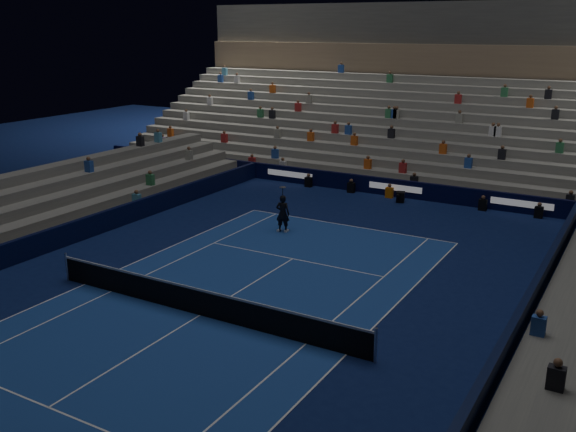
# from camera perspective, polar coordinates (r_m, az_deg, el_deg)

# --- Properties ---
(ground) EXTENTS (90.00, 90.00, 0.00)m
(ground) POSITION_cam_1_polar(r_m,az_deg,el_deg) (22.42, -7.77, -8.70)
(ground) COLOR #0B1745
(ground) RESTS_ON ground
(court_surface) EXTENTS (10.97, 23.77, 0.01)m
(court_surface) POSITION_cam_1_polar(r_m,az_deg,el_deg) (22.41, -7.77, -8.69)
(court_surface) COLOR navy
(court_surface) RESTS_ON ground
(sponsor_barrier_far) EXTENTS (44.00, 0.25, 1.00)m
(sponsor_barrier_far) POSITION_cam_1_polar(r_m,az_deg,el_deg) (37.74, 9.53, 2.47)
(sponsor_barrier_far) COLOR black
(sponsor_barrier_far) RESTS_ON ground
(sponsor_barrier_east) EXTENTS (0.25, 37.00, 1.00)m
(sponsor_barrier_east) POSITION_cam_1_polar(r_m,az_deg,el_deg) (18.50, 17.48, -13.38)
(sponsor_barrier_east) COLOR #081133
(sponsor_barrier_east) RESTS_ON ground
(sponsor_barrier_west) EXTENTS (0.25, 37.00, 1.00)m
(sponsor_barrier_west) POSITION_cam_1_polar(r_m,az_deg,el_deg) (28.85, -23.31, -3.06)
(sponsor_barrier_west) COLOR black
(sponsor_barrier_west) RESTS_ON ground
(grandstand_main) EXTENTS (44.00, 15.20, 11.20)m
(grandstand_main) POSITION_cam_1_polar(r_m,az_deg,el_deg) (46.00, 13.90, 8.36)
(grandstand_main) COLOR slate
(grandstand_main) RESTS_ON ground
(tennis_net) EXTENTS (12.90, 0.10, 1.10)m
(tennis_net) POSITION_cam_1_polar(r_m,az_deg,el_deg) (22.21, -7.82, -7.52)
(tennis_net) COLOR #B2B2B7
(tennis_net) RESTS_ON ground
(tennis_player) EXTENTS (0.74, 0.57, 1.82)m
(tennis_player) POSITION_cam_1_polar(r_m,az_deg,el_deg) (30.63, -0.46, 0.22)
(tennis_player) COLOR black
(tennis_player) RESTS_ON ground
(broadcast_camera) EXTENTS (0.56, 0.95, 0.58)m
(broadcast_camera) POSITION_cam_1_polar(r_m,az_deg,el_deg) (36.57, 9.91, 1.68)
(broadcast_camera) COLOR black
(broadcast_camera) RESTS_ON ground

